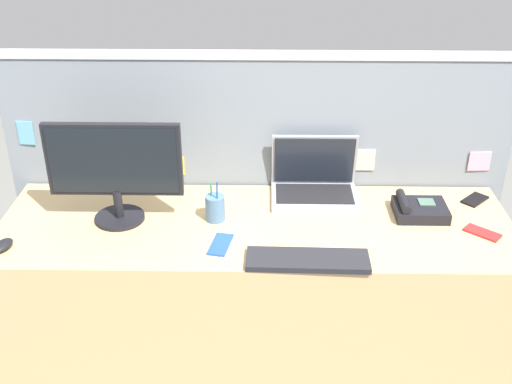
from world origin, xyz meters
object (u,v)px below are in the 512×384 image
desk_phone (419,209)px  pen_cup (215,208)px  cell_phone_blue_case (221,244)px  cell_phone_red_case (482,233)px  cell_phone_black_slab (475,200)px  desktop_monitor (114,167)px  computer_mouse_right_hand (3,245)px  keyboard_main (308,260)px  laptop (314,181)px

desk_phone → pen_cup: bearing=-176.5°
desk_phone → cell_phone_blue_case: (-0.81, -0.25, -0.02)m
cell_phone_red_case → cell_phone_black_slab: size_ratio=1.09×
desktop_monitor → cell_phone_black_slab: 1.54m
computer_mouse_right_hand → cell_phone_blue_case: (0.83, 0.04, -0.01)m
cell_phone_red_case → desk_phone: bearing=98.2°
desk_phone → keyboard_main: 0.60m
keyboard_main → computer_mouse_right_hand: size_ratio=4.54×
computer_mouse_right_hand → laptop: bearing=36.4°
computer_mouse_right_hand → cell_phone_blue_case: size_ratio=0.65×
cell_phone_red_case → keyboard_main: bearing=147.6°
computer_mouse_right_hand → cell_phone_red_case: size_ratio=0.72×
desk_phone → computer_mouse_right_hand: bearing=-170.1°
computer_mouse_right_hand → pen_cup: (0.79, 0.23, 0.04)m
desktop_monitor → cell_phone_red_case: 1.48m
pen_cup → cell_phone_black_slab: 1.13m
keyboard_main → cell_phone_blue_case: keyboard_main is taller
computer_mouse_right_hand → cell_phone_black_slab: size_ratio=0.79×
desktop_monitor → pen_cup: bearing=-0.5°
cell_phone_black_slab → pen_cup: bearing=-125.7°
cell_phone_red_case → cell_phone_black_slab: same height
cell_phone_blue_case → cell_phone_black_slab: size_ratio=1.20×
keyboard_main → cell_phone_red_case: bearing=18.1°
pen_cup → cell_phone_black_slab: bearing=9.2°
desktop_monitor → pen_cup: (0.39, -0.00, -0.18)m
desktop_monitor → desk_phone: bearing=2.3°
desk_phone → cell_phone_black_slab: (0.27, 0.13, -0.02)m
desk_phone → cell_phone_black_slab: desk_phone is taller
keyboard_main → desktop_monitor: bearing=159.2°
desktop_monitor → laptop: 0.86m
cell_phone_red_case → cell_phone_black_slab: bearing=30.8°
laptop → desk_phone: size_ratio=1.74×
desktop_monitor → keyboard_main: bearing=-22.1°
desktop_monitor → computer_mouse_right_hand: desktop_monitor is taller
cell_phone_blue_case → keyboard_main: bearing=-7.7°
desktop_monitor → cell_phone_blue_case: bearing=-24.8°
cell_phone_black_slab → laptop: bearing=-138.7°
desktop_monitor → laptop: size_ratio=1.44×
desktop_monitor → cell_phone_black_slab: (1.51, 0.18, -0.23)m
cell_phone_red_case → computer_mouse_right_hand: bearing=135.2°
computer_mouse_right_hand → cell_phone_blue_case: 0.83m
laptop → cell_phone_blue_case: bearing=-132.4°
desk_phone → keyboard_main: desk_phone is taller
cell_phone_blue_case → laptop: bearing=58.3°
desk_phone → computer_mouse_right_hand: size_ratio=2.15×
desk_phone → cell_phone_blue_case: bearing=-163.0°
desktop_monitor → desk_phone: desktop_monitor is taller
cell_phone_red_case → pen_cup: bearing=125.9°
keyboard_main → computer_mouse_right_hand: computer_mouse_right_hand is taller
pen_cup → cell_phone_black_slab: pen_cup is taller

